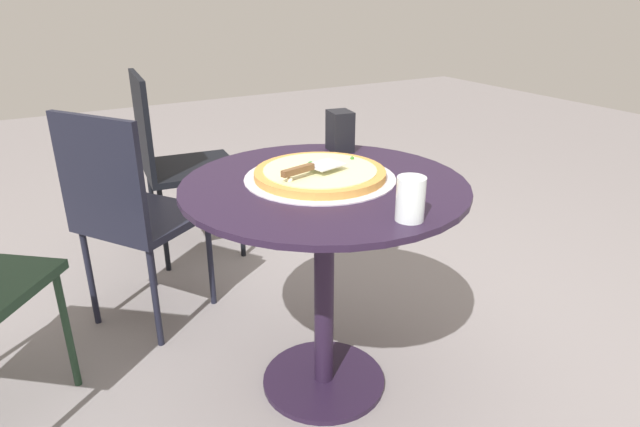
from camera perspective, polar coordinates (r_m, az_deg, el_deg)
name	(u,v)px	position (r m, az deg, el deg)	size (l,w,h in m)	color
ground_plane	(324,381)	(1.94, 0.39, -17.16)	(10.00, 10.00, 0.00)	gray
patio_table	(324,237)	(1.65, 0.44, -2.52)	(0.84, 0.84, 0.72)	#24172D
pizza_on_tray	(320,174)	(1.61, -0.01, 4.15)	(0.45, 0.45, 0.05)	silver
pizza_server	(311,168)	(1.55, -0.94, 4.83)	(0.22, 0.10, 0.02)	silver
drinking_cup	(411,199)	(1.32, 9.45, 1.52)	(0.07, 0.07, 0.11)	white
napkin_dispenser	(340,131)	(1.88, 2.11, 8.62)	(0.09, 0.07, 0.14)	black
patio_chair_far	(128,208)	(2.12, -19.42, 0.56)	(0.54, 0.54, 0.86)	black
patio_chair_corner	(172,154)	(2.69, -15.19, 5.98)	(0.47, 0.47, 0.89)	black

